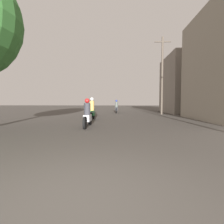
# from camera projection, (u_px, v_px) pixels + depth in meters

# --- Properties ---
(ground_plane) EXTENTS (120.00, 120.00, 0.00)m
(ground_plane) POSITION_uv_depth(u_px,v_px,m) (72.00, 209.00, 2.07)
(ground_plane) COLOR #423D38
(motorcycle_silver) EXTENTS (0.60, 2.01, 1.45)m
(motorcycle_silver) POSITION_uv_depth(u_px,v_px,m) (87.00, 115.00, 8.77)
(motorcycle_silver) COLOR black
(motorcycle_silver) RESTS_ON ground_plane
(motorcycle_green) EXTENTS (0.60, 1.86, 1.59)m
(motorcycle_green) POSITION_uv_depth(u_px,v_px,m) (92.00, 111.00, 12.27)
(motorcycle_green) COLOR black
(motorcycle_green) RESTS_ON ground_plane
(motorcycle_orange) EXTENTS (0.60, 2.04, 1.57)m
(motorcycle_orange) POSITION_uv_depth(u_px,v_px,m) (92.00, 109.00, 15.47)
(motorcycle_orange) COLOR black
(motorcycle_orange) RESTS_ON ground_plane
(motorcycle_black) EXTENTS (0.60, 1.98, 1.51)m
(motorcycle_black) POSITION_uv_depth(u_px,v_px,m) (116.00, 108.00, 19.98)
(motorcycle_black) COLOR black
(motorcycle_black) RESTS_ON ground_plane
(building_right_far) EXTENTS (5.75, 6.72, 6.50)m
(building_right_far) POSITION_uv_depth(u_px,v_px,m) (191.00, 85.00, 20.20)
(building_right_far) COLOR gray
(building_right_far) RESTS_ON ground_plane
(utility_pole_far) EXTENTS (1.60, 0.20, 7.76)m
(utility_pole_far) POSITION_uv_depth(u_px,v_px,m) (162.00, 74.00, 17.58)
(utility_pole_far) COLOR #4C4238
(utility_pole_far) RESTS_ON ground_plane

